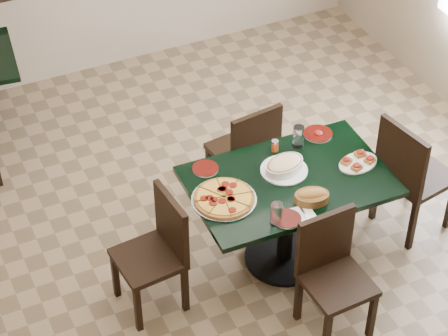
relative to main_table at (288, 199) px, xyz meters
name	(u,v)px	position (x,y,z in m)	size (l,w,h in m)	color
floor	(235,255)	(-0.30, 0.18, -0.57)	(5.50, 5.50, 0.00)	#80684A
main_table	(288,199)	(0.00, 0.00, 0.00)	(1.35, 0.89, 0.75)	black
chair_far	(248,149)	(0.04, 0.68, -0.07)	(0.46, 0.46, 0.89)	black
chair_near	(332,268)	(-0.01, -0.61, -0.09)	(0.42, 0.42, 0.86)	black
chair_right	(410,172)	(0.93, -0.08, -0.03)	(0.52, 0.52, 0.96)	black
chair_left	(159,247)	(-0.93, 0.03, -0.08)	(0.44, 0.44, 0.87)	black
pepperoni_pizza	(224,198)	(-0.48, 0.00, 0.20)	(0.42, 0.42, 0.04)	#B7B7BE
lasagna_casserole	(284,166)	(0.01, 0.09, 0.23)	(0.32, 0.32, 0.09)	white
bread_basket	(312,196)	(0.03, -0.25, 0.22)	(0.26, 0.21, 0.10)	brown
bruschetta_platter	(358,161)	(0.49, -0.06, 0.21)	(0.32, 0.25, 0.05)	white
side_plate_near	(287,219)	(-0.20, -0.34, 0.19)	(0.18, 0.18, 0.02)	white
side_plate_far_r	(318,134)	(0.41, 0.33, 0.19)	(0.20, 0.20, 0.03)	white
side_plate_far_l	(205,169)	(-0.46, 0.33, 0.19)	(0.18, 0.18, 0.02)	white
napkin_setting	(302,215)	(-0.09, -0.34, 0.18)	(0.18, 0.18, 0.01)	white
water_glass_a	(298,137)	(0.22, 0.28, 0.26)	(0.08, 0.08, 0.16)	silver
water_glass_b	(276,214)	(-0.28, -0.34, 0.26)	(0.07, 0.07, 0.16)	silver
pepper_shaker	(275,146)	(0.05, 0.31, 0.23)	(0.05, 0.05, 0.08)	#C55015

